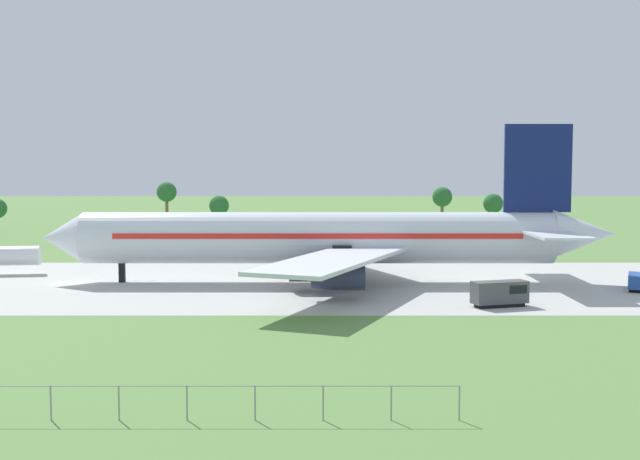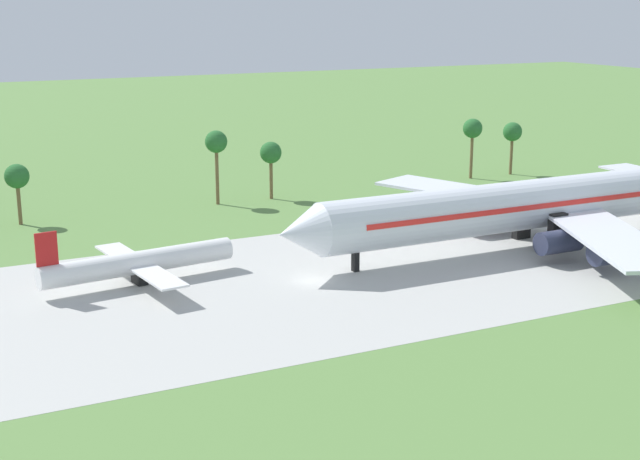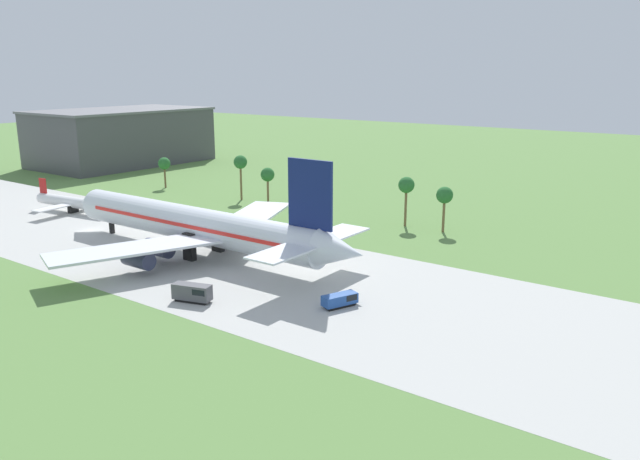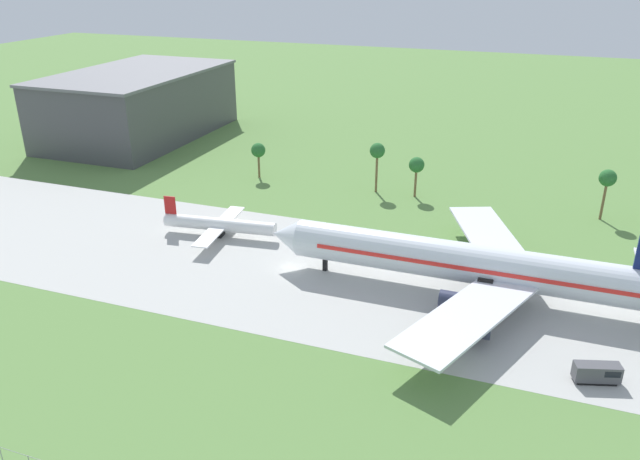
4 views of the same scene
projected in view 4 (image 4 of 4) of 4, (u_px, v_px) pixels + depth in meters
name	position (u px, v px, depth m)	size (l,w,h in m)	color
ground_plane	(290.00, 268.00, 113.36)	(600.00, 600.00, 0.00)	#5B8442
taxiway_strip	(290.00, 267.00, 113.35)	(320.00, 44.00, 0.02)	#B2B2AD
jet_airliner	(481.00, 265.00, 101.66)	(73.56, 59.08, 20.26)	silver
regional_aircraft	(219.00, 225.00, 125.16)	(23.42, 21.17, 7.67)	white
baggage_tug	(598.00, 373.00, 82.29)	(6.31, 3.66, 2.75)	black
terminal_building	(139.00, 104.00, 192.51)	(36.72, 61.20, 20.17)	#47474C
palm_tree_row	(452.00, 166.00, 141.05)	(93.63, 3.60, 12.07)	brown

